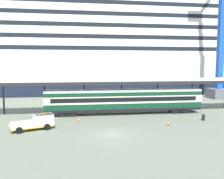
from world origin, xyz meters
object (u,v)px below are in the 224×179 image
Objects in this scene: cruise_ship at (35,48)px; traffic_cone_near at (169,123)px; service_truck at (36,122)px; quay_bollard at (203,117)px; traffic_cone_mid at (79,120)px; train_carriage at (125,100)px.

cruise_ship is 250.30× the size of traffic_cone_near.
quay_bollard is (23.67, 1.56, -0.47)m from service_truck.
traffic_cone_near is at bearing -60.91° from cruise_ship.
cruise_ship is 29.04× the size of service_truck.
quay_bollard is (18.24, -1.62, 0.17)m from traffic_cone_mid.
traffic_cone_mid is at bearing 163.13° from traffic_cone_near.
traffic_cone_near is (17.47, -0.47, -0.67)m from service_truck.
traffic_cone_mid is (5.43, 3.18, -0.65)m from service_truck.
train_carriage is at bearing 31.46° from service_truck.
service_truck is (-13.02, -7.97, -1.33)m from train_carriage.
train_carriage is 9.19m from traffic_cone_mid.
train_carriage is (20.22, -35.90, -10.80)m from cruise_ship.
traffic_cone_near is 0.67× the size of quay_bollard.
cruise_ship is 168.76× the size of quay_bollard.
cruise_ship reaches higher than traffic_cone_near.
cruise_ship is at bearing 99.32° from service_truck.
cruise_ship is at bearing 119.39° from train_carriage.
cruise_ship is at bearing 119.09° from traffic_cone_near.
traffic_cone_mid is 0.73× the size of quay_bollard.
traffic_cone_mid is at bearing -147.77° from train_carriage.
service_truck reaches higher than quay_bollard.
train_carriage is 9.75m from traffic_cone_near.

